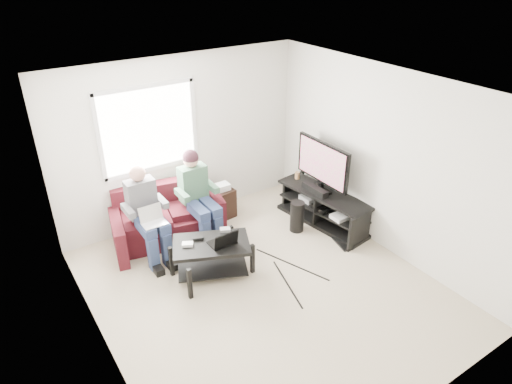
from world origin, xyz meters
TOP-DOWN VIEW (x-y plane):
  - floor at (0.00, 0.00)m, footprint 4.50×4.50m
  - ceiling at (0.00, 0.00)m, footprint 4.50×4.50m
  - wall_back at (0.00, 2.25)m, footprint 4.50×0.00m
  - wall_front at (0.00, -2.25)m, footprint 4.50×0.00m
  - wall_left at (-2.00, 0.00)m, footprint 0.00×4.50m
  - wall_right at (2.00, 0.00)m, footprint 0.00×4.50m
  - window at (-0.50, 2.23)m, footprint 1.48×0.04m
  - sofa at (-0.52, 1.82)m, footprint 1.86×1.07m
  - person_left at (-0.92, 1.53)m, footprint 0.40×0.71m
  - person_right at (-0.12, 1.55)m, footprint 0.40×0.71m
  - laptop_silver at (-0.92, 1.29)m, footprint 0.37×0.31m
  - coffee_table at (-0.41, 0.64)m, footprint 1.16×0.96m
  - laptop_black at (-0.29, 0.56)m, footprint 0.41×0.36m
  - controller_a at (-0.69, 0.76)m, footprint 0.17×0.15m
  - controller_b at (-0.51, 0.82)m, footprint 0.16×0.14m
  - controller_c at (-0.11, 0.79)m, footprint 0.17×0.14m
  - tv_stand at (1.70, 0.81)m, footprint 0.70×1.68m
  - tv at (1.70, 0.91)m, footprint 0.12×1.10m
  - soundbar at (1.58, 0.91)m, footprint 0.12×0.50m
  - drink_cup at (1.65, 1.44)m, footprint 0.08×0.08m
  - console_white at (1.70, 0.41)m, footprint 0.30×0.22m
  - console_grey at (1.70, 1.11)m, footprint 0.34×0.26m
  - console_black at (1.70, 0.76)m, footprint 0.38×0.30m
  - subwoofer at (1.21, 0.86)m, footprint 0.22×0.22m
  - keyboard_floor at (1.55, 0.22)m, footprint 0.26×0.49m
  - end_table at (0.47, 1.87)m, footprint 0.33×0.33m

SIDE VIEW (x-z plane):
  - floor at x=0.00m, z-range 0.00..0.00m
  - keyboard_floor at x=1.55m, z-range 0.00..0.03m
  - tv_stand at x=1.70m, z-range -0.03..0.51m
  - subwoofer at x=1.21m, z-range 0.00..0.49m
  - end_table at x=0.47m, z-range -0.03..0.56m
  - sofa at x=-0.52m, z-range -0.10..0.70m
  - console_white at x=1.70m, z-range 0.28..0.34m
  - console_black at x=1.70m, z-range 0.28..0.35m
  - console_grey at x=1.70m, z-range 0.28..0.36m
  - coffee_table at x=-0.41m, z-range 0.12..0.62m
  - controller_a at x=-0.69m, z-range 0.50..0.54m
  - controller_b at x=-0.51m, z-range 0.50..0.54m
  - controller_c at x=-0.11m, z-range 0.50..0.54m
  - soundbar at x=1.58m, z-range 0.54..0.64m
  - drink_cup at x=1.65m, z-range 0.54..0.66m
  - laptop_black at x=-0.29m, z-range 0.50..0.74m
  - laptop_silver at x=-0.92m, z-range 0.57..0.81m
  - person_left at x=-0.92m, z-range 0.06..1.38m
  - person_right at x=-0.12m, z-range 0.10..1.47m
  - tv at x=1.70m, z-range 0.59..1.40m
  - wall_back at x=0.00m, z-range -0.95..3.55m
  - wall_front at x=0.00m, z-range -0.95..3.55m
  - wall_left at x=-2.00m, z-range -0.95..3.55m
  - wall_right at x=2.00m, z-range -0.95..3.55m
  - window at x=-0.50m, z-range 0.96..2.24m
  - ceiling at x=0.00m, z-range 2.60..2.60m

